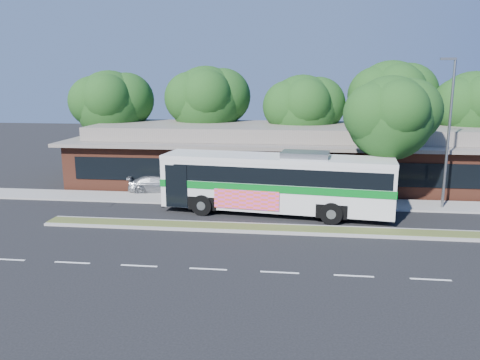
# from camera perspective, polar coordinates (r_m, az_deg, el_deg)

# --- Properties ---
(ground) EXTENTS (120.00, 120.00, 0.00)m
(ground) POSITION_cam_1_polar(r_m,az_deg,el_deg) (24.40, 5.27, -6.57)
(ground) COLOR black
(ground) RESTS_ON ground
(median_strip) EXTENTS (26.00, 1.10, 0.15)m
(median_strip) POSITION_cam_1_polar(r_m,az_deg,el_deg) (24.94, 5.32, -5.97)
(median_strip) COLOR #425825
(median_strip) RESTS_ON ground
(sidewalk) EXTENTS (44.00, 2.60, 0.12)m
(sidewalk) POSITION_cam_1_polar(r_m,az_deg,el_deg) (30.52, 5.62, -2.66)
(sidewalk) COLOR gray
(sidewalk) RESTS_ON ground
(parking_lot) EXTENTS (14.00, 12.00, 0.01)m
(parking_lot) POSITION_cam_1_polar(r_m,az_deg,el_deg) (38.73, -21.93, -0.43)
(parking_lot) COLOR black
(parking_lot) RESTS_ON ground
(plaza_building) EXTENTS (33.20, 11.20, 4.45)m
(plaza_building) POSITION_cam_1_polar(r_m,az_deg,el_deg) (36.56, 5.91, 3.08)
(plaza_building) COLOR brown
(plaza_building) RESTS_ON ground
(lamp_post) EXTENTS (0.93, 0.18, 9.07)m
(lamp_post) POSITION_cam_1_polar(r_m,az_deg,el_deg) (30.64, 24.06, 5.63)
(lamp_post) COLOR slate
(lamp_post) RESTS_ON ground
(tree_bg_a) EXTENTS (6.47, 5.80, 8.63)m
(tree_bg_a) POSITION_cam_1_polar(r_m,az_deg,el_deg) (41.18, -14.91, 8.97)
(tree_bg_a) COLOR black
(tree_bg_a) RESTS_ON ground
(tree_bg_b) EXTENTS (6.69, 6.00, 9.00)m
(tree_bg_b) POSITION_cam_1_polar(r_m,az_deg,el_deg) (39.94, -3.48, 9.66)
(tree_bg_b) COLOR black
(tree_bg_b) RESTS_ON ground
(tree_bg_c) EXTENTS (6.24, 5.60, 8.26)m
(tree_bg_c) POSITION_cam_1_polar(r_m,az_deg,el_deg) (38.34, 8.20, 8.64)
(tree_bg_c) COLOR black
(tree_bg_c) RESTS_ON ground
(tree_bg_d) EXTENTS (6.91, 6.20, 9.37)m
(tree_bg_d) POSITION_cam_1_polar(r_m,az_deg,el_deg) (40.10, 18.46, 9.48)
(tree_bg_d) COLOR black
(tree_bg_d) RESTS_ON ground
(tree_bg_e) EXTENTS (6.47, 5.80, 8.50)m
(tree_bg_e) POSITION_cam_1_polar(r_m,az_deg,el_deg) (40.77, 26.99, 7.88)
(tree_bg_e) COLOR black
(tree_bg_e) RESTS_ON ground
(transit_bus) EXTENTS (13.69, 4.53, 3.78)m
(transit_bus) POSITION_cam_1_polar(r_m,az_deg,el_deg) (27.53, 4.52, 0.12)
(transit_bus) COLOR silver
(transit_bus) RESTS_ON ground
(sedan) EXTENTS (4.47, 2.32, 1.24)m
(sedan) POSITION_cam_1_polar(r_m,az_deg,el_deg) (33.52, -9.86, -0.47)
(sedan) COLOR #AEB0B5
(sedan) RESTS_ON ground
(sidewalk_tree) EXTENTS (5.53, 4.96, 8.08)m
(sidewalk_tree) POSITION_cam_1_polar(r_m,az_deg,el_deg) (29.22, 18.47, 7.38)
(sidewalk_tree) COLOR black
(sidewalk_tree) RESTS_ON ground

